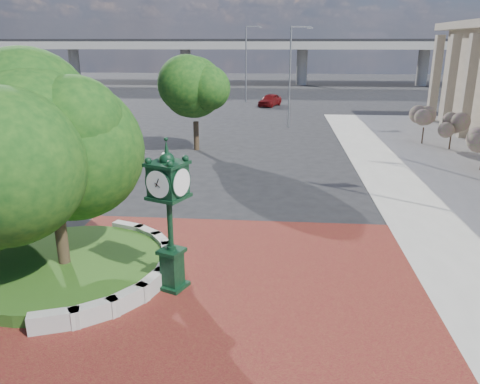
% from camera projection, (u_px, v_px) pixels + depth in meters
% --- Properties ---
extents(ground, '(200.00, 200.00, 0.00)m').
position_uv_depth(ground, '(223.00, 280.00, 14.37)').
color(ground, black).
rests_on(ground, ground).
extents(plaza, '(12.00, 12.00, 0.04)m').
position_uv_depth(plaza, '(219.00, 296.00, 13.42)').
color(plaza, maroon).
rests_on(plaza, ground).
extents(planter_wall, '(2.96, 6.77, 0.54)m').
position_uv_depth(planter_wall, '(136.00, 269.00, 14.51)').
color(planter_wall, '#9E9B93').
rests_on(planter_wall, ground).
extents(grass_bed, '(6.10, 6.10, 0.40)m').
position_uv_depth(grass_bed, '(65.00, 268.00, 14.72)').
color(grass_bed, '#1B3F12').
rests_on(grass_bed, ground).
extents(overpass, '(90.00, 12.00, 7.50)m').
position_uv_depth(overpass, '(272.00, 45.00, 78.80)').
color(overpass, '#9E9B93').
rests_on(overpass, ground).
extents(tree_planter, '(5.20, 5.20, 6.33)m').
position_uv_depth(tree_planter, '(52.00, 159.00, 13.65)').
color(tree_planter, '#38281C').
rests_on(tree_planter, ground).
extents(tree_street, '(4.40, 4.40, 5.45)m').
position_uv_depth(tree_street, '(195.00, 102.00, 30.79)').
color(tree_street, '#38281C').
rests_on(tree_street, ground).
extents(post_clock, '(1.17, 1.17, 4.48)m').
position_uv_depth(post_clock, '(169.00, 210.00, 13.15)').
color(post_clock, black).
rests_on(post_clock, ground).
extents(parked_car, '(2.94, 4.38, 1.39)m').
position_uv_depth(parked_car, '(270.00, 100.00, 53.35)').
color(parked_car, '#640E0F').
rests_on(parked_car, ground).
extents(street_lamp_near, '(1.84, 0.44, 8.23)m').
position_uv_depth(street_lamp_near, '(292.00, 69.00, 38.85)').
color(street_lamp_near, slate).
rests_on(street_lamp_near, ground).
extents(street_lamp_far, '(1.97, 0.45, 8.82)m').
position_uv_depth(street_lamp_far, '(248.00, 58.00, 55.85)').
color(street_lamp_far, slate).
rests_on(street_lamp_far, ground).
extents(shrub_mid, '(1.20, 1.20, 2.20)m').
position_uv_depth(shrub_mid, '(452.00, 126.00, 31.33)').
color(shrub_mid, '#38281C').
rests_on(shrub_mid, ground).
extents(shrub_far, '(1.20, 1.20, 2.20)m').
position_uv_depth(shrub_far, '(424.00, 122.00, 33.11)').
color(shrub_far, '#38281C').
rests_on(shrub_far, ground).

